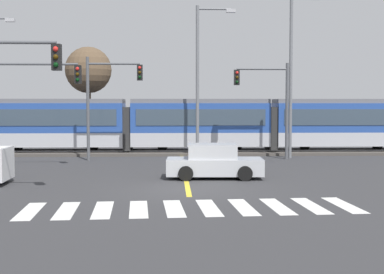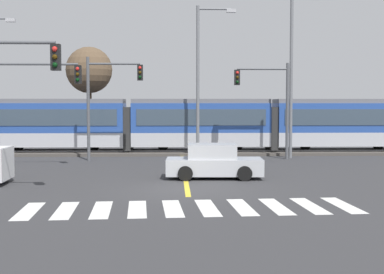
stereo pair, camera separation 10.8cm
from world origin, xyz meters
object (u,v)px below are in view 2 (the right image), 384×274
traffic_light_far_left (107,93)px  street_lamp_east (293,67)px  bare_tree_west (89,71)px  sedan_crossing (214,162)px  traffic_light_far_right (269,96)px  light_rail_tram (200,123)px  street_lamp_centre (201,72)px  traffic_light_mid_left (27,93)px

traffic_light_far_left → street_lamp_east: 11.25m
bare_tree_west → street_lamp_east: bearing=-28.5°
sedan_crossing → traffic_light_far_right: size_ratio=0.75×
bare_tree_west → sedan_crossing: bearing=-63.7°
street_lamp_east → light_rail_tram: bearing=149.8°
sedan_crossing → traffic_light_far_left: size_ratio=0.71×
light_rail_tram → traffic_light_far_left: traffic_light_far_left is taller
light_rail_tram → street_lamp_centre: bearing=-91.6°
light_rail_tram → sedan_crossing: size_ratio=6.57×
light_rail_tram → traffic_light_far_left: size_ratio=4.68×
light_rail_tram → traffic_light_far_right: size_ratio=4.92×
sedan_crossing → traffic_light_far_left: (-5.63, 7.71, 3.24)m
sedan_crossing → bare_tree_west: size_ratio=0.57×
street_lamp_centre → bare_tree_west: street_lamp_centre is taller
traffic_light_far_left → light_rail_tram: bearing=37.0°
street_lamp_centre → street_lamp_east: bearing=-3.4°
street_lamp_east → bare_tree_west: bearing=151.5°
street_lamp_centre → street_lamp_east: (5.54, -0.33, 0.31)m
traffic_light_far_left → street_lamp_centre: 5.85m
bare_tree_west → light_rail_tram: bearing=-27.4°
street_lamp_centre → bare_tree_west: size_ratio=1.23×
light_rail_tram → street_lamp_east: 7.21m
street_lamp_centre → bare_tree_west: (-7.85, 6.96, 0.52)m
traffic_light_mid_left → sedan_crossing: bearing=-20.6°
street_lamp_centre → traffic_light_far_left: bearing=-165.9°
light_rail_tram → sedan_crossing: 12.03m
bare_tree_west → traffic_light_far_right: bearing=-33.9°
sedan_crossing → street_lamp_east: (5.46, 8.77, 4.82)m
traffic_light_far_left → traffic_light_mid_left: 5.49m
street_lamp_east → traffic_light_mid_left: bearing=-159.6°
sedan_crossing → bare_tree_west: 18.60m
traffic_light_far_left → street_lamp_centre: size_ratio=0.65×
sedan_crossing → traffic_light_far_right: bearing=64.6°
sedan_crossing → traffic_light_far_right: traffic_light_far_right is taller
traffic_light_far_left → traffic_light_far_right: (9.50, 0.42, -0.16)m
traffic_light_mid_left → bare_tree_west: bare_tree_west is taller
sedan_crossing → bare_tree_west: bare_tree_west is taller
traffic_light_far_right → street_lamp_centre: size_ratio=0.62×
light_rail_tram → street_lamp_east: street_lamp_east is taller
traffic_light_far_right → street_lamp_centre: (-3.96, 0.97, 1.43)m
street_lamp_east → bare_tree_west: street_lamp_east is taller
traffic_light_mid_left → street_lamp_centre: (8.93, 5.70, 1.40)m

